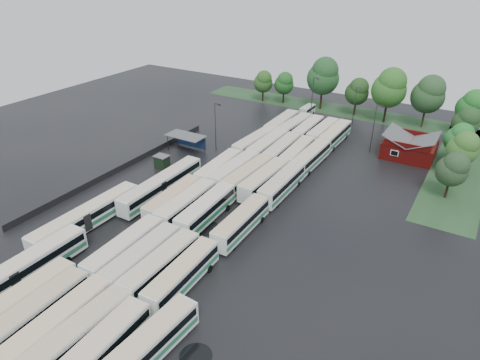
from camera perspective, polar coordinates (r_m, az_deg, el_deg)
The scene contains 60 objects.
ground at distance 67.90m, azimuth -6.72°, elevation -5.50°, with size 160.00×160.00×0.00m, color black.
brick_building at distance 94.53m, azimuth 21.61°, elevation 3.88°, with size 10.07×8.60×5.39m.
wash_shed at distance 91.44m, azimuth -7.11°, elevation 5.67°, with size 8.20×4.20×3.58m.
utility_hut at distance 84.93m, azimuth -10.37°, elevation 2.41°, with size 2.70×2.20×2.62m.
grass_strip_north at distance 119.98m, azimuth 13.32°, elevation 9.02°, with size 80.00×10.00×0.01m, color #224422.
grass_strip_east at distance 94.54m, azimuth 27.28°, elevation 1.43°, with size 10.00×50.00×0.01m, color #224422.
west_fence at distance 86.17m, azimuth -15.34°, elevation 1.69°, with size 0.10×50.00×1.20m, color #2D2D30.
bus_r0c0 at distance 56.37m, azimuth -27.01°, elevation -14.29°, with size 2.96×13.31×3.70m.
bus_r0c1 at distance 54.27m, azimuth -25.57°, elevation -15.77°, with size 3.31×13.25×3.66m.
bus_r0c2 at distance 51.94m, azimuth -22.97°, elevation -17.35°, with size 3.31×13.43×3.71m.
bus_r0c3 at distance 49.96m, azimuth -20.91°, elevation -19.00°, with size 3.03×13.48×3.74m.
bus_r0c4 at distance 47.88m, azimuth -18.54°, elevation -21.07°, with size 3.41×13.45×3.71m.
bus_r1c1 at distance 60.16m, azimuth -15.07°, elevation -8.92°, with size 3.36×13.42×3.71m.
bus_r1c2 at distance 58.10m, azimuth -12.95°, elevation -10.12°, with size 3.15×13.28×3.68m.
bus_r1c3 at distance 56.42m, azimuth -10.50°, elevation -11.15°, with size 2.94×13.16×3.66m.
bus_r1c4 at distance 54.67m, azimuth -7.71°, elevation -12.43°, with size 3.18×12.91×3.57m.
bus_r2c0 at distance 70.17m, azimuth -8.86°, elevation -2.58°, with size 3.37×13.02×3.59m.
bus_r2c1 at distance 68.41m, azimuth -7.12°, elevation -3.25°, with size 3.09×13.30×3.69m.
bus_r2c2 at distance 66.71m, azimuth -4.58°, elevation -3.98°, with size 3.39×13.36×3.69m.
bus_r2c4 at distance 63.67m, azimuth 0.17°, elevation -5.64°, with size 2.95×12.92×3.58m.
bus_r3c0 at distance 79.38m, azimuth -2.84°, elevation 1.51°, with size 3.31×13.02×3.59m.
bus_r3c1 at distance 78.17m, azimuth -0.80°, elevation 1.18°, with size 3.13×13.48×3.74m.
bus_r3c2 at distance 76.51m, azimuth 1.07°, elevation 0.54°, with size 3.30×13.47×3.73m.
bus_r3c3 at distance 75.21m, azimuth 3.28°, elevation 0.01°, with size 3.23×13.61×3.77m.
bus_r3c4 at distance 74.10m, azimuth 5.61°, elevation -0.58°, with size 2.94×13.26×3.68m.
bus_r4c0 at distance 90.39m, azimuth 1.93°, elevation 4.94°, with size 3.36×13.26×3.66m.
bus_r4c1 at distance 88.79m, azimuth 3.72°, elevation 4.51°, with size 2.93×13.56×3.77m.
bus_r4c2 at distance 87.42m, azimuth 5.63°, elevation 4.01°, with size 3.15×13.32×3.69m.
bus_r4c3 at distance 86.36m, azimuth 7.61°, elevation 3.53°, with size 3.24×12.91×3.57m.
bus_r4c4 at distance 85.15m, azimuth 9.53°, elevation 3.06°, with size 2.89×13.13×3.65m.
bus_r5c0 at distance 101.17m, azimuth 5.58°, elevation 7.40°, with size 3.23×13.60×3.77m.
bus_r5c1 at distance 100.08m, azimuth 7.26°, elevation 7.03°, with size 3.35×13.16×3.63m.
bus_r5c2 at distance 99.12m, azimuth 9.05°, elevation 6.68°, with size 2.93×12.88×3.57m.
bus_r5c3 at distance 98.18m, azimuth 10.97°, elevation 6.30°, with size 2.89×12.84×3.56m.
bus_r5c4 at distance 96.94m, azimuth 12.57°, elevation 5.89°, with size 2.84×13.16×3.66m.
artic_bus_west_a at distance 60.86m, azimuth -27.65°, elevation -11.09°, with size 2.79×19.60×3.64m.
artic_bus_west_b at distance 74.87m, azimuth -10.39°, elevation -0.64°, with size 2.97×19.38×3.59m.
artic_bus_west_c at distance 68.82m, azimuth -19.74°, elevation -4.68°, with size 2.97×19.33×3.58m.
minibus at distance 113.99m, azimuth 8.97°, elevation 9.17°, with size 2.22×5.66×2.45m.
tree_north_0 at distance 123.31m, azimuth 3.14°, elevation 12.98°, with size 5.35×5.35×8.87m.
tree_north_1 at distance 121.97m, azimuth 5.94°, elevation 12.73°, with size 5.39×5.39×8.93m.
tree_north_2 at distance 117.60m, azimuth 11.09°, elevation 13.47°, with size 8.48×8.48×14.05m.
tree_north_3 at distance 115.12m, azimuth 15.40°, elevation 11.34°, with size 6.02×6.02×9.96m.
tree_north_4 at distance 111.29m, azimuth 19.36°, elevation 11.56°, with size 8.33×8.33×13.80m.
tree_north_5 at distance 111.36m, azimuth 23.89°, elevation 10.45°, with size 7.78×7.78×12.88m.
tree_north_6 at distance 110.12m, azimuth 28.59°, elevation 8.62°, with size 6.69×6.69×11.08m.
tree_east_0 at distance 79.44m, azimuth 26.55°, elevation 1.34°, with size 5.25×5.25×8.69m.
tree_east_1 at distance 88.10m, azimuth 27.64°, elevation 3.81°, with size 5.59×5.59×9.26m.
tree_east_2 at distance 93.44m, azimuth 27.25°, elevation 5.00°, with size 5.36×5.36×8.87m.
tree_east_3 at distance 102.98m, azimuth 27.97°, elevation 6.89°, with size 5.55×5.55×9.20m.
tree_east_4 at distance 110.41m, azimuth 28.82°, elevation 7.39°, with size 4.66×4.64×7.68m.
lamp_post_ne at distance 92.92m, azimuth 17.49°, elevation 6.95°, with size 1.60×0.31×10.38m.
lamp_post_nw at distance 89.83m, azimuth -3.24°, elevation 7.54°, with size 1.61×0.31×10.44m.
lamp_post_back_w at distance 110.74m, azimuth 9.68°, elevation 11.13°, with size 1.61×0.31×10.47m.
lamp_post_back_e at distance 107.51m, azimuth 15.10°, elevation 9.81°, with size 1.49×0.29×9.69m.
puddle_0 at distance 59.48m, azimuth -20.48°, elevation -12.85°, with size 4.26×4.26×0.01m, color black.
puddle_1 at distance 52.82m, azimuth -13.97°, elevation -17.78°, with size 3.13×3.13×0.01m, color black.
puddle_2 at distance 75.68m, azimuth -10.68°, elevation -2.06°, with size 6.61×6.61×0.01m, color black.
puddle_3 at distance 66.21m, azimuth -4.80°, elevation -6.35°, with size 4.56×4.56×0.01m, color black.
puddle_4 at distance 48.39m, azimuth -5.91°, elevation -22.33°, with size 3.51×3.51×0.01m, color black.
Camera 1 is at (35.92, -44.18, 36.99)m, focal length 32.00 mm.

